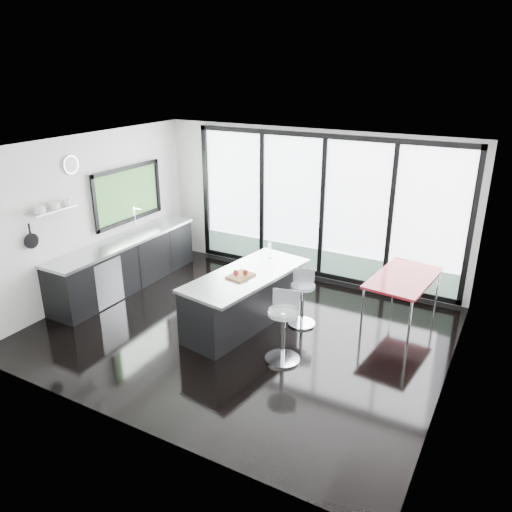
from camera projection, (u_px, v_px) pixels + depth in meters
The scene contains 11 objects.
floor at pixel (241, 330), 7.74m from camera, with size 6.00×5.00×0.00m, color black.
ceiling at pixel (239, 148), 6.73m from camera, with size 6.00×5.00×0.00m, color white.
wall_back at pixel (321, 214), 9.17m from camera, with size 6.00×0.09×2.80m.
wall_front at pixel (118, 317), 5.20m from camera, with size 6.00×0.00×2.80m, color silver.
wall_left at pixel (102, 204), 8.74m from camera, with size 0.26×5.00×2.80m.
wall_right at pixel (458, 287), 5.88m from camera, with size 0.00×5.00×2.80m, color silver.
counter_cabinets at pixel (126, 263), 9.11m from camera, with size 0.69×3.24×1.36m.
island at pixel (243, 298), 7.76m from camera, with size 1.24×2.30×1.16m.
bar_stool_near at pixel (283, 336), 6.82m from camera, with size 0.49×0.49×0.78m, color silver.
bar_stool_far at pixel (302, 305), 7.79m from camera, with size 0.43×0.43×0.69m, color silver.
red_table at pixel (401, 299), 7.87m from camera, with size 0.83×1.45×0.78m, color maroon.
Camera 1 is at (3.49, -5.84, 3.88)m, focal length 35.00 mm.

